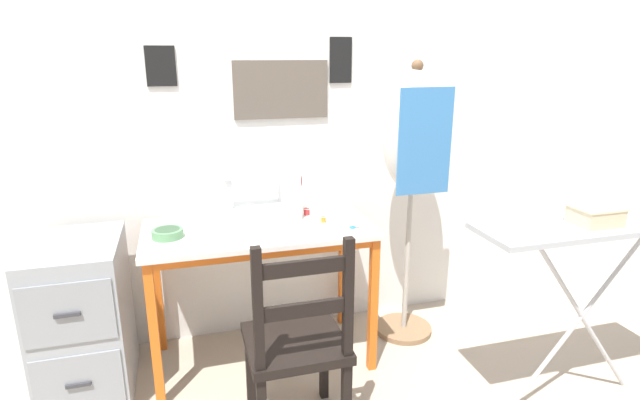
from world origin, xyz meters
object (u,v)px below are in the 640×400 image
Objects in this scene: fabric_bowl at (168,233)px; dress_form at (413,145)px; scissors at (358,228)px; filing_cabinet at (84,319)px; sewing_machine at (266,192)px; ironing_board at (595,234)px; storage_box at (595,215)px; thread_spool_mid_table at (323,220)px; wooden_chair at (297,344)px; thread_spool_near_machine at (307,212)px.

fabric_bowl is 0.09× the size of dress_form.
filing_cabinet is at bearing 174.32° from scissors.
filing_cabinet is (-0.89, -0.13, -0.51)m from sewing_machine.
storage_box is (-0.04, -0.02, 0.09)m from ironing_board.
dress_form is at bearing 7.57° from thread_spool_mid_table.
storage_box reaches higher than ironing_board.
ironing_board is (0.87, -0.55, 0.07)m from scissors.
wooden_chair is at bearing -141.63° from dress_form.
thread_spool_near_machine is 1.17m from filing_cabinet.
dress_form is (1.66, 0.07, 0.72)m from filing_cabinet.
scissors is 0.08× the size of dress_form.
storage_box is (1.72, -0.69, 0.15)m from fabric_bowl.
filing_cabinet is at bearing 161.84° from storage_box.
thread_spool_mid_table is 0.03× the size of ironing_board.
fabric_bowl is at bearing 131.45° from wooden_chair.
fabric_bowl is at bearing 159.26° from ironing_board.
filing_cabinet is 0.49× the size of dress_form.
wooden_chair reaches higher than thread_spool_near_machine.
storage_box reaches higher than fabric_bowl.
sewing_machine is at bearing 16.13° from fabric_bowl.
wooden_chair is 1.34m from storage_box.
dress_form reaches higher than filing_cabinet.
ironing_board reaches higher than thread_spool_mid_table.
ironing_board is (2.16, -0.67, 0.44)m from filing_cabinet.
dress_form is 0.94m from ironing_board.
dress_form is 0.91m from storage_box.
storage_box reaches higher than filing_cabinet.
sewing_machine reaches higher than wooden_chair.
wooden_chair is 0.85× the size of ironing_board.
dress_form reaches higher than storage_box.
sewing_machine is at bearing 8.52° from filing_cabinet.
thread_spool_near_machine is 1.34m from ironing_board.
ironing_board is at bearing -33.61° from thread_spool_mid_table.
fabric_bowl reaches higher than scissors.
ironing_board is (1.28, -0.12, 0.39)m from wooden_chair.
fabric_bowl is at bearing 172.25° from scissors.
wooden_chair is at bearing -116.19° from thread_spool_mid_table.
wooden_chair reaches higher than filing_cabinet.
thread_spool_mid_table is (0.75, 0.01, -0.01)m from fabric_bowl.
thread_spool_near_machine is 0.04× the size of wooden_chair.
scissors is at bearing -152.41° from dress_form.
dress_form is 8.13× the size of storage_box.
sewing_machine is 10.15× the size of thread_spool_near_machine.
wooden_chair reaches higher than fabric_bowl.
scissors is 0.13× the size of wooden_chair.
fabric_bowl is 0.16× the size of wooden_chair.
wooden_chair is (-0.01, -0.68, -0.45)m from sewing_machine.
fabric_bowl is (-0.49, -0.14, -0.12)m from sewing_machine.
fabric_bowl is 0.75m from thread_spool_mid_table.
dress_form is at bearing 38.37° from wooden_chair.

